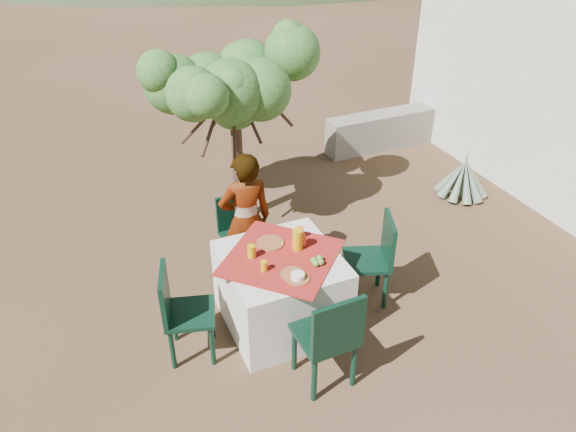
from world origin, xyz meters
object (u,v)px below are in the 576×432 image
object	(u,v)px
chair_right	(375,255)
chair_left	(180,310)
person	(246,220)
juice_pitcher	(298,240)
chair_far	(238,229)
chair_near	(330,336)
table	(281,290)
shrub_tree	(238,92)
agave	(463,178)

from	to	relation	value
chair_right	chair_left	bearing A→B (deg)	-69.24
chair_left	chair_right	bearing A→B (deg)	-74.10
person	juice_pitcher	world-z (taller)	person
chair_far	chair_near	distance (m)	1.87
juice_pitcher	chair_left	bearing A→B (deg)	-175.79
chair_far	chair_near	size ratio (longest dim) A/B	0.85
chair_near	person	bearing A→B (deg)	-86.96
table	chair_far	xyz separation A→B (m)	(-0.07, 0.99, 0.08)
chair_near	table	bearing A→B (deg)	-87.92
chair_left	shrub_tree	xyz separation A→B (m)	(1.27, 1.98, 1.09)
chair_left	agave	size ratio (longest dim) A/B	1.26
person	shrub_tree	bearing A→B (deg)	-104.44
chair_far	agave	world-z (taller)	chair_far
chair_far	agave	size ratio (longest dim) A/B	1.16
table	chair_right	bearing A→B (deg)	-2.57
person	table	bearing A→B (deg)	98.79
agave	juice_pitcher	bearing A→B (deg)	-157.65
chair_left	juice_pitcher	size ratio (longest dim) A/B	4.46
shrub_tree	juice_pitcher	xyz separation A→B (m)	(-0.13, -1.90, -0.73)
chair_far	agave	bearing A→B (deg)	0.56
chair_left	agave	bearing A→B (deg)	-56.28
shrub_tree	table	bearing A→B (deg)	-99.18
person	shrub_tree	size ratio (longest dim) A/B	0.73
chair_left	juice_pitcher	xyz separation A→B (m)	(1.14, 0.08, 0.36)
chair_left	chair_right	xyz separation A→B (m)	(1.93, -0.01, 0.01)
chair_far	chair_left	world-z (taller)	chair_left
table	chair_near	xyz separation A→B (m)	(0.05, -0.87, 0.17)
juice_pitcher	person	bearing A→B (deg)	110.72
chair_far	shrub_tree	size ratio (longest dim) A/B	0.41
chair_right	shrub_tree	world-z (taller)	shrub_tree
chair_left	juice_pitcher	distance (m)	1.20
table	chair_near	bearing A→B (deg)	-86.46
chair_far	juice_pitcher	world-z (taller)	juice_pitcher
chair_far	chair_right	bearing A→B (deg)	-48.84
table	person	xyz separation A→B (m)	(-0.07, 0.72, 0.36)
chair_left	person	world-z (taller)	person
table	chair_near	world-z (taller)	chair_near
chair_near	chair_left	distance (m)	1.31
chair_near	person	distance (m)	1.61
chair_right	shrub_tree	distance (m)	2.36
chair_far	juice_pitcher	xyz separation A→B (m)	(0.25, -0.94, 0.40)
chair_far	shrub_tree	world-z (taller)	shrub_tree
chair_far	person	bearing A→B (deg)	-94.37
chair_left	agave	xyz separation A→B (m)	(4.07, 1.29, -0.26)
chair_near	agave	world-z (taller)	chair_near
chair_right	juice_pitcher	distance (m)	0.87
chair_near	juice_pitcher	size ratio (longest dim) A/B	4.81
chair_far	agave	xyz separation A→B (m)	(3.18, 0.26, -0.22)
chair_near	chair_left	bearing A→B (deg)	-40.98
chair_right	agave	bearing A→B (deg)	142.27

